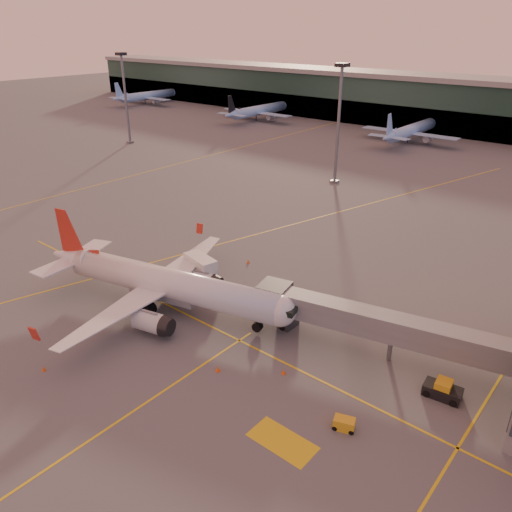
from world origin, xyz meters
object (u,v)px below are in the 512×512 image
Objects in this scene: gpu_cart at (344,424)px; pushback_tug at (443,390)px; catering_truck at (201,269)px; main_airplane at (164,283)px.

pushback_tug is (5.11, 9.84, 0.19)m from gpu_cart.
catering_truck reaches higher than pushback_tug.
gpu_cart is 0.58× the size of pushback_tug.
catering_truck is 31.72m from gpu_cart.
main_airplane reaches higher than gpu_cart.
catering_truck is 2.57× the size of gpu_cart.
pushback_tug reaches higher than gpu_cart.
pushback_tug is at bearing 43.06° from gpu_cart.
gpu_cart is (28.35, -3.72, -2.99)m from main_airplane.
catering_truck is (-1.24, 7.56, -1.22)m from main_airplane.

